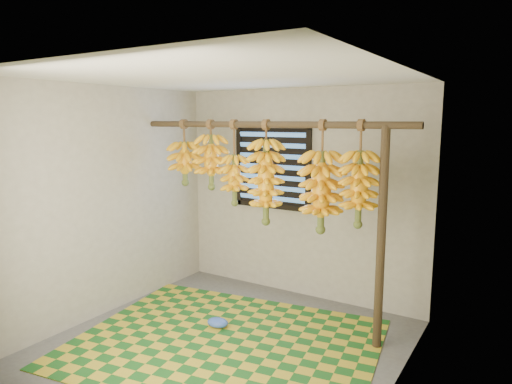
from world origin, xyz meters
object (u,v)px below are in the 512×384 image
Objects in this scene: plastic_bag at (218,323)px; banana_bunch_c at (235,180)px; banana_bunch_d at (266,182)px; banana_bunch_a at (185,163)px; banana_bunch_b at (211,162)px; support_post at (381,240)px; woven_mat at (225,343)px; banana_bunch_e at (321,192)px; banana_bunch_f at (359,189)px.

banana_bunch_c is at bearing 101.93° from plastic_bag.
banana_bunch_c is 0.85× the size of banana_bunch_d.
banana_bunch_a and banana_bunch_b have the same top height.
banana_bunch_a is at bearing 180.00° from support_post.
banana_bunch_b is at bearing 180.00° from support_post.
banana_bunch_a is 0.81× the size of banana_bunch_c.
woven_mat is (-1.21, -0.67, -0.99)m from support_post.
plastic_bag is 1.66m from banana_bunch_e.
banana_bunch_b reaches higher than plastic_bag.
banana_bunch_b is at bearing 180.00° from banana_bunch_d.
banana_bunch_f is (-0.22, 0.00, 0.44)m from support_post.
banana_bunch_e is at bearing 46.70° from woven_mat.
banana_bunch_e is (-0.58, 0.00, 0.38)m from support_post.
banana_bunch_b is 0.77× the size of banana_bunch_f.
support_post is at bearing 0.00° from banana_bunch_a.
woven_mat is 2.83× the size of banana_bunch_f.
banana_bunch_f is (2.01, 0.00, -0.13)m from banana_bunch_a.
banana_bunch_e is (0.60, 0.00, -0.05)m from banana_bunch_d.
support_post is 0.74× the size of woven_mat.
banana_bunch_c is (0.30, 0.00, -0.17)m from banana_bunch_b.
plastic_bag is (-0.25, 0.22, 0.05)m from woven_mat.
woven_mat is at bearing -41.97° from plastic_bag.
banana_bunch_c reaches higher than support_post.
banana_bunch_c is 0.98m from banana_bunch_e.
plastic_bag is 1.76m from banana_bunch_a.
support_post is 1.61m from banana_bunch_c.
banana_bunch_a is at bearing 180.00° from banana_bunch_b.
banana_bunch_b is 0.83× the size of banana_bunch_c.
plastic_bag is (-1.46, -0.45, -0.94)m from support_post.
plastic_bag is at bearing 138.03° from woven_mat.
banana_bunch_a reaches higher than woven_mat.
banana_bunch_f is at bearing 0.00° from banana_bunch_c.
banana_bunch_e is at bearing 0.00° from banana_bunch_d.
plastic_bag is 0.25× the size of banana_bunch_c.
plastic_bag is at bearing -122.17° from banana_bunch_d.
woven_mat is 0.34m from plastic_bag.
banana_bunch_e is 1.10× the size of banana_bunch_f.
banana_bunch_a reaches higher than plastic_bag.
banana_bunch_a is 1.06m from banana_bunch_d.
banana_bunch_d reaches higher than support_post.
banana_bunch_a and banana_bunch_f have the same top height.
support_post is at bearing 0.00° from banana_bunch_e.
banana_bunch_a is (-1.01, 0.67, 1.57)m from woven_mat.
woven_mat is 3.04× the size of banana_bunch_c.
banana_bunch_e is at bearing 0.00° from banana_bunch_c.
banana_bunch_d is at bearing 57.83° from plastic_bag.
banana_bunch_a is at bearing 180.00° from banana_bunch_c.
plastic_bag is 0.21× the size of banana_bunch_e.
banana_bunch_c is at bearing 116.92° from woven_mat.
woven_mat is at bearing -33.71° from banana_bunch_a.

